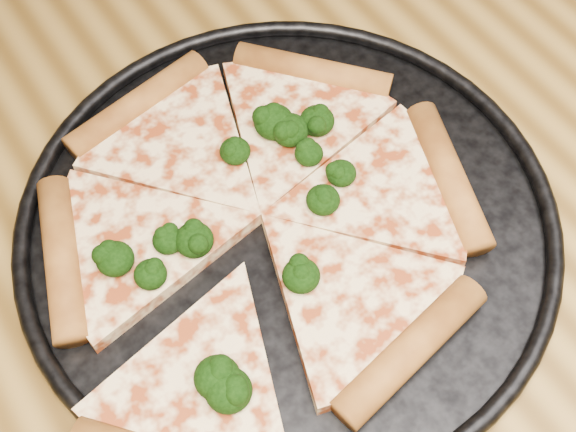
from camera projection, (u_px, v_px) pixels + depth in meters
pizza_pan at (288, 222)px, 0.56m from camera, size 0.38×0.38×0.02m
pizza at (259, 224)px, 0.54m from camera, size 0.35×0.33×0.02m
broccoli_florets at (251, 219)px, 0.53m from camera, size 0.20×0.18×0.02m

